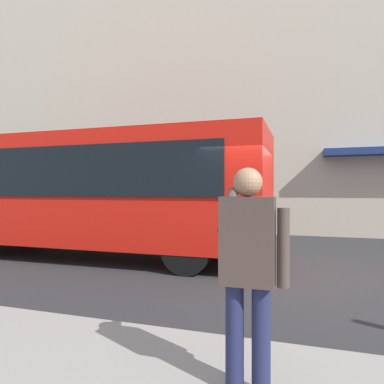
% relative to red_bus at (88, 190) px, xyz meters
% --- Properties ---
extents(ground_plane, '(60.00, 60.00, 0.00)m').
position_rel_red_bus_xyz_m(ground_plane, '(-4.59, 0.51, -1.68)').
color(ground_plane, '#2B2B2D').
extents(building_facade_far, '(28.00, 1.55, 12.00)m').
position_rel_red_bus_xyz_m(building_facade_far, '(-4.60, -6.29, 4.30)').
color(building_facade_far, beige).
rests_on(building_facade_far, ground_plane).
extents(red_bus, '(9.05, 2.54, 3.08)m').
position_rel_red_bus_xyz_m(red_bus, '(0.00, 0.00, 0.00)').
color(red_bus, red).
rests_on(red_bus, ground_plane).
extents(pedestrian_photographer, '(0.53, 0.52, 1.70)m').
position_rel_red_bus_xyz_m(pedestrian_photographer, '(-4.83, 4.98, -0.54)').
color(pedestrian_photographer, '#1E2347').
rests_on(pedestrian_photographer, sidewalk_curb).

